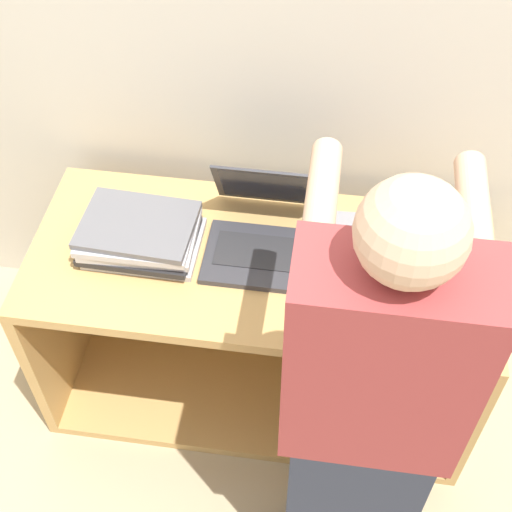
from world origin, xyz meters
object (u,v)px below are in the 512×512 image
laptop_open (263,233)px  person (366,421)px  laptop_stack_right (384,259)px  laptop_stack_left (140,235)px

laptop_open → person: (0.33, -0.60, 0.02)m
laptop_open → laptop_stack_right: size_ratio=1.05×
laptop_open → person: 0.69m
laptop_open → person: person is taller
laptop_open → laptop_stack_left: bearing=-170.6°
laptop_stack_left → laptop_stack_right: 0.73m
person → laptop_stack_right: bearing=86.4°
laptop_stack_right → laptop_open: bearing=170.3°
laptop_open → laptop_stack_left: laptop_open is taller
laptop_stack_left → person: size_ratio=0.23×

